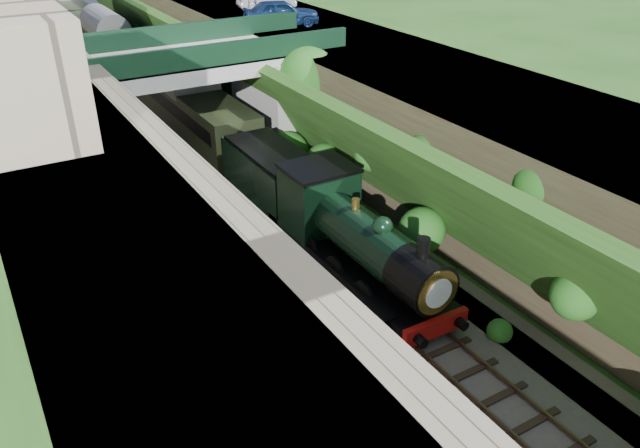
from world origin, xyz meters
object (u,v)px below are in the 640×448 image
(tree, at_px, (309,82))
(tender, at_px, (273,180))
(road_bridge, at_px, (203,90))
(car_blue, at_px, (281,13))
(locomotive, at_px, (357,241))

(tree, distance_m, tender, 7.30)
(road_bridge, height_order, tree, road_bridge)
(road_bridge, relative_size, car_blue, 3.30)
(road_bridge, height_order, tender, road_bridge)
(tree, xyz_separation_m, tender, (-4.71, -4.67, -3.03))
(road_bridge, bearing_deg, tree, -33.52)
(road_bridge, xyz_separation_m, tender, (0.26, -7.97, -2.46))
(car_blue, bearing_deg, tree, 179.13)
(locomotive, bearing_deg, tree, 68.61)
(tender, bearing_deg, tree, 44.75)
(tree, bearing_deg, car_blue, 73.97)
(tree, xyz_separation_m, car_blue, (2.02, 7.04, 2.43))
(locomotive, relative_size, tender, 1.70)
(road_bridge, xyz_separation_m, car_blue, (6.99, 3.75, 3.00))
(tree, height_order, locomotive, tree)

